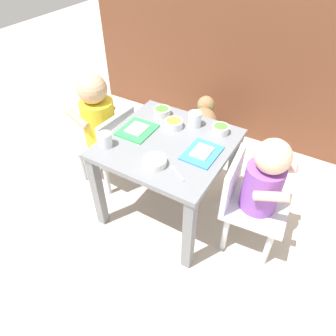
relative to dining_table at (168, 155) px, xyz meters
The scene contains 15 objects.
ground_plane 0.38m from the dining_table, ahead, with size 7.00×7.00×0.00m, color beige.
kitchen_cabinet_back 1.05m from the dining_table, 90.00° to the left, with size 2.23×0.33×0.97m, color brown.
dining_table is the anchor object (origin of this frame).
seated_child_left 0.45m from the dining_table, behind, with size 0.30×0.30×0.67m.
seated_child_right 0.45m from the dining_table, ahead, with size 0.31×0.31×0.63m.
dog 0.62m from the dining_table, 98.23° to the left, with size 0.28×0.42×0.31m.
food_tray_left 0.20m from the dining_table, behind, with size 0.16×0.18×0.02m.
food_tray_right 0.20m from the dining_table, ahead, with size 0.14×0.18×0.02m.
water_cup_left 0.22m from the dining_table, 76.42° to the left, with size 0.06×0.06×0.07m.
water_cup_right 0.30m from the dining_table, 143.20° to the right, with size 0.06×0.06×0.07m.
cereal_bowl_left_side 0.28m from the dining_table, 46.69° to the left, with size 0.08×0.08×0.04m.
veggie_bowl_far 0.16m from the dining_table, 107.91° to the left, with size 0.09×0.09×0.04m.
cereal_bowl_right_side 0.26m from the dining_table, 128.24° to the left, with size 0.09×0.09×0.04m.
veggie_bowl_near 0.20m from the dining_table, 78.34° to the right, with size 0.10×0.10×0.03m.
spoon_by_left_tray 0.23m from the dining_table, 49.87° to the right, with size 0.09×0.06×0.01m.
Camera 1 is at (0.59, -0.98, 1.32)m, focal length 32.89 mm.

